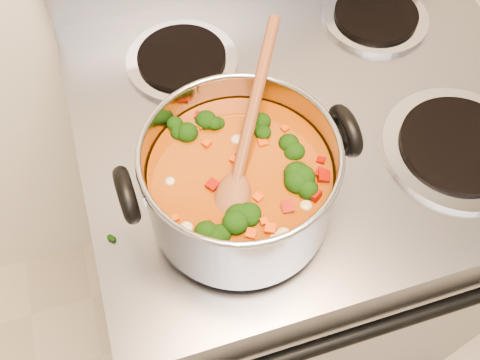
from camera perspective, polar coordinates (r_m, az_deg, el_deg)
electric_range at (r=1.30m, az=5.38°, el=-4.65°), size 0.79×0.71×1.08m
stockpot at (r=0.72m, az=-0.01°, el=-0.24°), size 0.32×0.26×0.16m
wooden_spoon at (r=0.69m, az=0.39°, el=3.28°), size 0.18×0.27×0.10m
cooktop_crumbs at (r=0.78m, az=11.47°, el=-6.59°), size 0.23×0.18×0.01m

